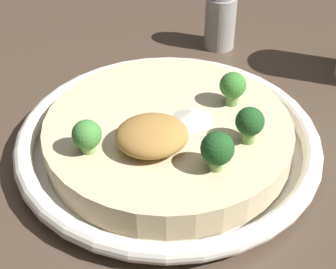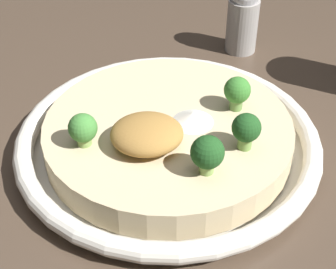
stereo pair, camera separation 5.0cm
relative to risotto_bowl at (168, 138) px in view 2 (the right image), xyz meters
name	(u,v)px [view 2 (the right image)]	position (x,y,z in m)	size (l,w,h in m)	color
ground_plane	(168,151)	(0.00, 0.00, -0.02)	(6.00, 6.00, 0.00)	#47382B
risotto_bowl	(168,138)	(0.00, 0.00, 0.00)	(0.30, 0.30, 0.04)	silver
cheese_sprinkle	(193,116)	(-0.02, 0.00, 0.02)	(0.04, 0.04, 0.01)	white
crispy_onion_garnish	(147,134)	(0.02, 0.03, 0.03)	(0.07, 0.06, 0.03)	#A37538
broccoli_left	(246,129)	(-0.07, 0.04, 0.04)	(0.03, 0.03, 0.04)	#759E4C
broccoli_back_right	(83,129)	(0.08, 0.03, 0.04)	(0.03, 0.03, 0.03)	#84A856
broccoli_back	(207,153)	(-0.03, 0.07, 0.04)	(0.03, 0.03, 0.04)	#84A856
broccoli_front_left	(237,92)	(-0.07, -0.02, 0.04)	(0.03, 0.03, 0.03)	#668E47
pepper_shaker	(243,17)	(-0.10, -0.20, 0.03)	(0.04, 0.04, 0.09)	#9E9993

